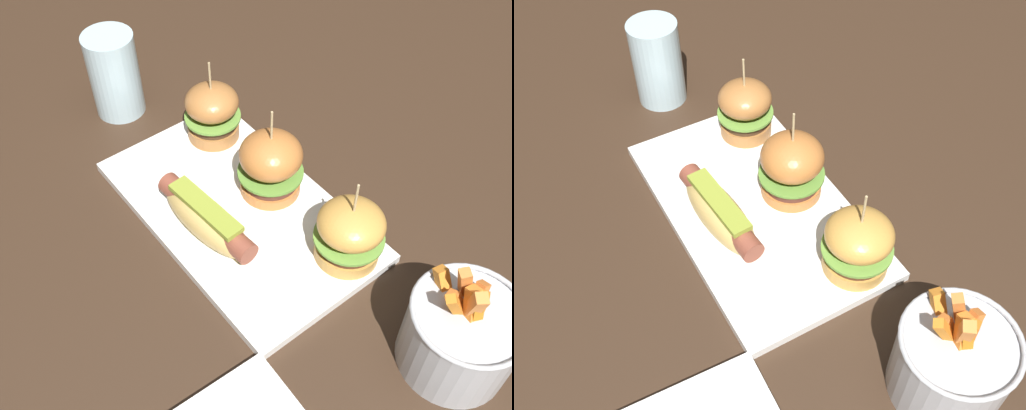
# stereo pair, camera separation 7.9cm
# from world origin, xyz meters

# --- Properties ---
(ground_plane) EXTENTS (3.00, 3.00, 0.00)m
(ground_plane) POSITION_xyz_m (0.00, 0.00, 0.00)
(ground_plane) COLOR #382619
(platter_main) EXTENTS (0.39, 0.23, 0.01)m
(platter_main) POSITION_xyz_m (0.00, 0.00, 0.01)
(platter_main) COLOR white
(platter_main) RESTS_ON ground
(hot_dog) EXTENTS (0.17, 0.06, 0.05)m
(hot_dog) POSITION_xyz_m (0.01, -0.06, 0.04)
(hot_dog) COLOR #D7B260
(hot_dog) RESTS_ON platter_main
(slider_left) EXTENTS (0.09, 0.09, 0.13)m
(slider_left) POSITION_xyz_m (-0.14, 0.06, 0.06)
(slider_left) COLOR #AF6F38
(slider_left) RESTS_ON platter_main
(slider_center) EXTENTS (0.09, 0.09, 0.14)m
(slider_center) POSITION_xyz_m (0.00, 0.06, 0.06)
(slider_center) COLOR #BE7135
(slider_center) RESTS_ON platter_main
(slider_right) EXTENTS (0.09, 0.09, 0.13)m
(slider_right) POSITION_xyz_m (0.15, 0.06, 0.06)
(slider_right) COLOR gold
(slider_right) RESTS_ON platter_main
(fries_bucket) EXTENTS (0.13, 0.13, 0.15)m
(fries_bucket) POSITION_xyz_m (0.33, 0.06, 0.05)
(fries_bucket) COLOR #B7BABF
(fries_bucket) RESTS_ON ground
(water_glass) EXTENTS (0.08, 0.08, 0.14)m
(water_glass) POSITION_xyz_m (-0.30, -0.02, 0.07)
(water_glass) COLOR silver
(water_glass) RESTS_ON ground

